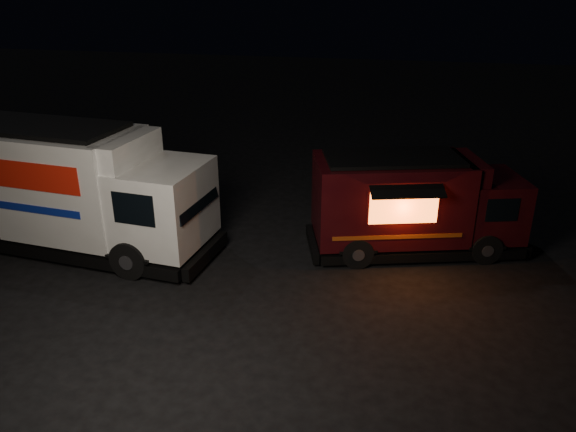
# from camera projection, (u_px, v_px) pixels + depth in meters

# --- Properties ---
(ground) EXTENTS (80.00, 80.00, 0.00)m
(ground) POSITION_uv_depth(u_px,v_px,m) (248.00, 302.00, 12.65)
(ground) COLOR black
(ground) RESTS_ON ground
(white_truck) EXTENTS (7.51, 3.17, 3.31)m
(white_truck) POSITION_uv_depth(u_px,v_px,m) (78.00, 189.00, 14.58)
(white_truck) COLOR white
(white_truck) RESTS_ON ground
(red_truck) EXTENTS (5.98, 3.56, 2.62)m
(red_truck) POSITION_uv_depth(u_px,v_px,m) (417.00, 204.00, 14.61)
(red_truck) COLOR #33090B
(red_truck) RESTS_ON ground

